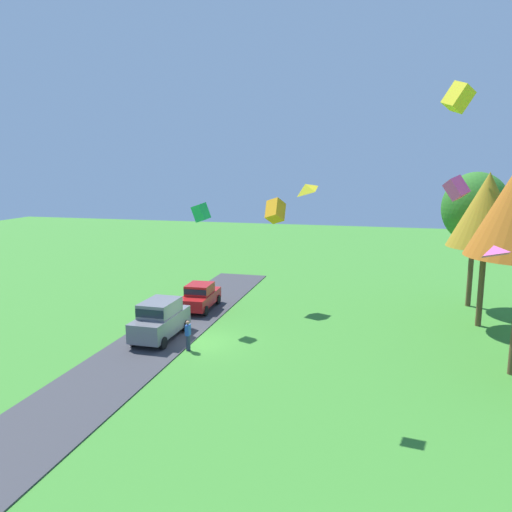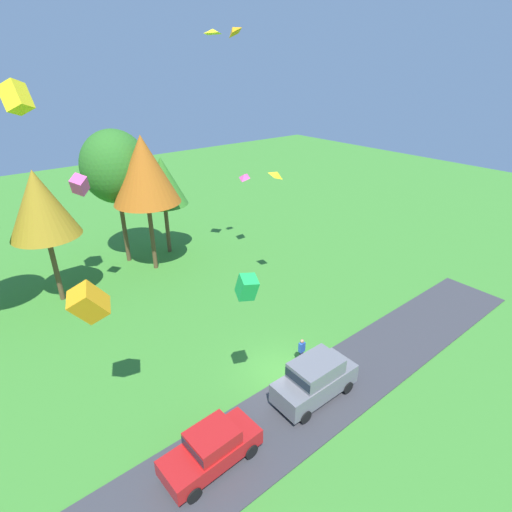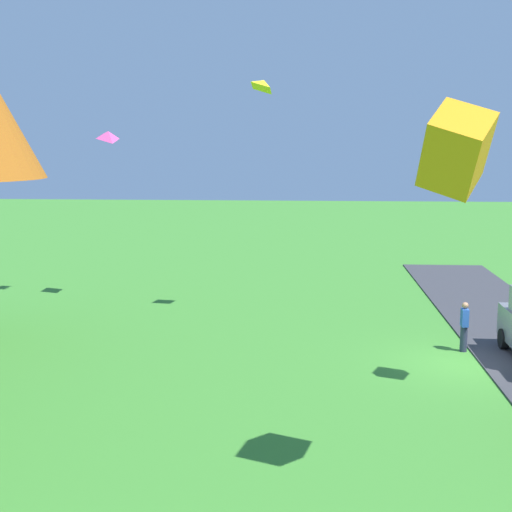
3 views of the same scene
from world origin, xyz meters
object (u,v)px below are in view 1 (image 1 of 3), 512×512
(person_beside_suv, at_px, (188,335))
(kite_box_high_left, at_px, (275,211))
(tree_lone_near, at_px, (475,208))
(kite_diamond_near_flag, at_px, (493,250))
(kite_box_mid_center, at_px, (458,97))
(kite_diamond_topmost, at_px, (305,188))
(kite_box_low_drifter, at_px, (456,188))
(tree_far_right, at_px, (487,210))
(car_sedan_by_flagpole, at_px, (200,296))
(car_suv_far_end, at_px, (160,318))
(kite_box_trailing_tail, at_px, (201,212))

(person_beside_suv, height_order, kite_box_high_left, kite_box_high_left)
(person_beside_suv, relative_size, tree_lone_near, 0.18)
(person_beside_suv, relative_size, kite_diamond_near_flag, 1.79)
(tree_lone_near, relative_size, kite_box_high_left, 6.84)
(tree_lone_near, bearing_deg, kite_box_high_left, -76.01)
(tree_lone_near, distance_m, kite_box_mid_center, 8.64)
(person_beside_suv, xyz_separation_m, kite_diamond_topmost, (4.13, 7.01, 8.29))
(kite_diamond_near_flag, height_order, kite_box_mid_center, kite_box_mid_center)
(kite_box_low_drifter, distance_m, kite_box_mid_center, 5.86)
(person_beside_suv, bearing_deg, kite_box_mid_center, 122.37)
(tree_far_right, bearing_deg, kite_diamond_topmost, -35.63)
(tree_lone_near, relative_size, kite_box_low_drifter, 8.48)
(kite_box_low_drifter, relative_size, kite_diamond_near_flag, 1.19)
(car_sedan_by_flagpole, height_order, kite_box_high_left, kite_box_high_left)
(kite_box_low_drifter, relative_size, kite_box_mid_center, 0.77)
(tree_far_right, distance_m, kite_box_mid_center, 7.08)
(car_suv_far_end, xyz_separation_m, tree_far_right, (-7.44, 18.53, 6.08))
(tree_far_right, xyz_separation_m, kite_box_low_drifter, (2.18, -2.14, 1.41))
(tree_lone_near, bearing_deg, kite_box_mid_center, -25.41)
(car_suv_far_end, xyz_separation_m, kite_box_trailing_tail, (-3.26, 1.43, 5.92))
(kite_box_mid_center, bearing_deg, kite_box_trailing_tail, -73.66)
(tree_far_right, bearing_deg, tree_lone_near, 179.10)
(kite_box_low_drifter, height_order, kite_box_trailing_tail, kite_box_low_drifter)
(tree_lone_near, bearing_deg, kite_diamond_topmost, -27.80)
(tree_lone_near, distance_m, kite_diamond_topmost, 20.07)
(person_beside_suv, bearing_deg, kite_box_low_drifter, 115.00)
(kite_diamond_near_flag, bearing_deg, kite_box_mid_center, 178.57)
(kite_box_high_left, bearing_deg, kite_box_mid_center, 84.31)
(kite_diamond_near_flag, bearing_deg, kite_diamond_topmost, -109.31)
(car_suv_far_end, relative_size, kite_box_mid_center, 3.12)
(kite_box_low_drifter, xyz_separation_m, kite_box_trailing_tail, (2.01, -14.97, -1.57))
(person_beside_suv, xyz_separation_m, kite_box_trailing_tail, (-4.57, -0.85, 6.34))
(car_suv_far_end, relative_size, tree_lone_near, 0.48)
(car_sedan_by_flagpole, xyz_separation_m, kite_box_high_left, (-2.51, 4.85, 5.89))
(kite_box_mid_center, bearing_deg, kite_box_high_left, -95.69)
(car_suv_far_end, bearing_deg, kite_diamond_topmost, 59.61)
(kite_box_trailing_tail, bearing_deg, car_suv_far_end, -23.64)
(car_sedan_by_flagpole, xyz_separation_m, car_suv_far_end, (6.30, -0.07, 0.25))
(person_beside_suv, relative_size, kite_diamond_topmost, 2.16)
(person_beside_suv, height_order, kite_box_low_drifter, kite_box_low_drifter)
(kite_diamond_topmost, bearing_deg, tree_lone_near, 152.20)
(car_sedan_by_flagpole, distance_m, kite_box_high_left, 8.03)
(kite_box_trailing_tail, xyz_separation_m, kite_diamond_near_flag, (11.08, 14.63, 0.05))
(car_sedan_by_flagpole, distance_m, person_beside_suv, 7.93)
(person_beside_suv, distance_m, kite_box_low_drifter, 17.47)
(kite_diamond_near_flag, relative_size, kite_box_mid_center, 0.65)
(kite_diamond_topmost, bearing_deg, kite_diamond_near_flag, 70.69)
(car_sedan_by_flagpole, xyz_separation_m, person_beside_suv, (7.62, 2.21, -0.16))
(kite_box_high_left, bearing_deg, kite_box_low_drifter, 72.83)
(person_beside_suv, height_order, kite_diamond_topmost, kite_diamond_topmost)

